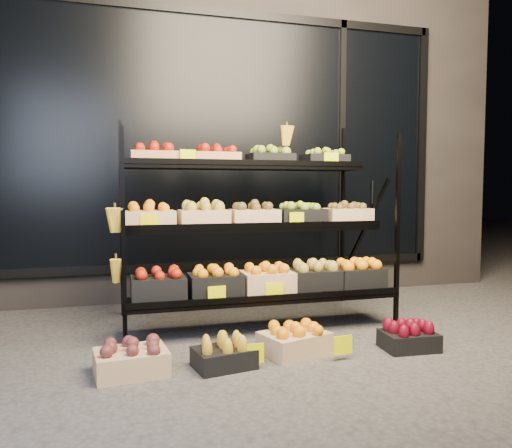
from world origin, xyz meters
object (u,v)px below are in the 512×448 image
object	(u,v)px
floor_crate_midleft	(224,354)
floor_crate_left	(131,358)
floor_crate_midright	(294,339)
display_rack	(254,226)

from	to	relation	value
floor_crate_midleft	floor_crate_left	bearing A→B (deg)	164.86
floor_crate_left	floor_crate_midleft	bearing A→B (deg)	-11.27
floor_crate_midright	display_rack	bearing A→B (deg)	76.79
floor_crate_left	display_rack	bearing A→B (deg)	34.53
display_rack	floor_crate_midright	distance (m)	1.05
floor_crate_left	floor_crate_midleft	size ratio (longest dim) A/B	1.13
display_rack	floor_crate_left	size ratio (longest dim) A/B	4.93
display_rack	floor_crate_midleft	size ratio (longest dim) A/B	5.57
display_rack	floor_crate_left	bearing A→B (deg)	-138.72
floor_crate_left	floor_crate_midright	size ratio (longest dim) A/B	0.91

